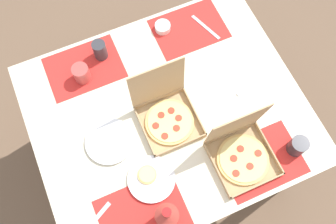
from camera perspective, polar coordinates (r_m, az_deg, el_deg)
ground_plane at (r=2.43m, az=0.00°, el=-6.60°), size 6.00×6.00×0.00m
dining_table at (r=1.82m, az=0.00°, el=-1.36°), size 1.24×1.05×0.76m
placemat_near_left at (r=1.60m, az=-3.96°, el=-15.33°), size 0.36×0.26×0.00m
placemat_near_right at (r=1.69m, az=14.06°, el=-7.32°), size 0.36×0.26×0.00m
placemat_far_left at (r=1.85m, az=-12.78°, el=6.69°), size 0.36×0.26×0.00m
placemat_far_right at (r=1.92m, az=3.26°, el=12.72°), size 0.36×0.26×0.00m
pizza_box_corner_left at (r=1.66m, az=-0.16°, el=-0.29°), size 0.25×0.27×0.29m
pizza_box_corner_right at (r=1.63m, az=11.26°, el=-6.08°), size 0.26×0.26×0.30m
plate_far_right at (r=1.67m, az=-9.00°, el=-4.49°), size 0.22×0.22×0.02m
plate_near_right at (r=1.61m, az=-2.63°, el=-10.23°), size 0.21×0.21×0.03m
soda_bottle at (r=1.46m, az=-0.16°, el=-16.00°), size 0.09×0.09×0.32m
cup_dark at (r=1.71m, az=19.37°, el=-4.96°), size 0.08×0.08×0.09m
cup_clear_left at (r=1.79m, az=-13.19°, el=5.81°), size 0.08×0.08×0.09m
cup_red at (r=1.82m, az=-10.46°, el=9.38°), size 0.07×0.07×0.10m
condiment_bowl at (r=1.90m, az=-0.83°, el=12.95°), size 0.08×0.08×0.04m
fork_by_near_right at (r=1.81m, az=12.83°, el=4.26°), size 0.19×0.07×0.00m
fork_by_near_left at (r=1.93m, az=5.83°, el=12.87°), size 0.08×0.18×0.00m
knife_by_far_right at (r=1.62m, az=-11.57°, el=-16.42°), size 0.19×0.11×0.00m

